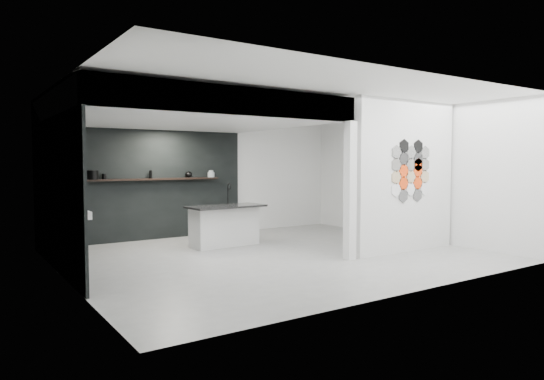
{
  "coord_description": "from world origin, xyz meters",
  "views": [
    {
      "loc": [
        -4.84,
        -7.06,
        1.66
      ],
      "look_at": [
        0.1,
        0.3,
        1.15
      ],
      "focal_mm": 32.0,
      "sensor_mm": 36.0,
      "label": 1
    }
  ],
  "objects": [
    {
      "name": "fascia_beam",
      "position": [
        -1.3,
        -0.92,
        2.55
      ],
      "size": [
        4.4,
        0.16,
        0.4
      ],
      "primitive_type": "cube",
      "color": "silver",
      "rests_on": "corner_column"
    },
    {
      "name": "glass_vase",
      "position": [
        0.15,
        2.87,
        1.4
      ],
      "size": [
        0.12,
        0.12,
        0.15
      ],
      "primitive_type": "cylinder",
      "rotation": [
        0.0,
        0.0,
        -0.13
      ],
      "color": "gray",
      "rests_on": "display_shelf"
    },
    {
      "name": "bay_clad_left",
      "position": [
        -3.47,
        1.0,
        1.18
      ],
      "size": [
        0.04,
        4.0,
        2.35
      ],
      "primitive_type": "cube",
      "color": "black",
      "rests_on": "floor"
    },
    {
      "name": "wall_basin",
      "position": [
        -3.24,
        0.8,
        0.85
      ],
      "size": [
        0.4,
        0.6,
        0.12
      ],
      "primitive_type": "cube",
      "color": "silver",
      "rests_on": "bay_clad_left"
    },
    {
      "name": "display_shelf",
      "position": [
        -1.2,
        2.87,
        1.3
      ],
      "size": [
        3.0,
        0.15,
        0.04
      ],
      "primitive_type": "cube",
      "color": "black",
      "rests_on": "bay_clad_back"
    },
    {
      "name": "bay_clad_back",
      "position": [
        -1.3,
        2.97,
        1.18
      ],
      "size": [
        4.4,
        0.04,
        2.35
      ],
      "primitive_type": "cube",
      "color": "black",
      "rests_on": "floor"
    },
    {
      "name": "bulkhead",
      "position": [
        -1.3,
        1.0,
        2.55
      ],
      "size": [
        4.4,
        4.0,
        0.4
      ],
      "primitive_type": "cube",
      "color": "silver",
      "rests_on": "corner_column"
    },
    {
      "name": "floor",
      "position": [
        0.0,
        0.0,
        -0.01
      ],
      "size": [
        7.0,
        6.0,
        0.01
      ],
      "primitive_type": "cube",
      "color": "gray"
    },
    {
      "name": "glass_bowl",
      "position": [
        0.15,
        2.87,
        1.38
      ],
      "size": [
        0.21,
        0.21,
        0.11
      ],
      "primitive_type": "cylinder",
      "rotation": [
        0.0,
        0.0,
        -0.41
      ],
      "color": "gray",
      "rests_on": "display_shelf"
    },
    {
      "name": "corner_column",
      "position": [
        0.82,
        -1.0,
        1.18
      ],
      "size": [
        0.16,
        0.16,
        2.35
      ],
      "primitive_type": "cube",
      "color": "silver",
      "rests_on": "floor"
    },
    {
      "name": "kitchen_island",
      "position": [
        -0.3,
        1.39,
        0.42
      ],
      "size": [
        1.57,
        0.76,
        1.23
      ],
      "rotation": [
        0.0,
        0.0,
        0.06
      ],
      "color": "silver",
      "rests_on": "floor"
    },
    {
      "name": "partition_panel",
      "position": [
        2.23,
        -1.0,
        1.4
      ],
      "size": [
        2.45,
        0.15,
        2.8
      ],
      "primitive_type": "cube",
      "color": "silver",
      "rests_on": "floor"
    },
    {
      "name": "bottle_dark",
      "position": [
        -1.27,
        2.87,
        1.4
      ],
      "size": [
        0.07,
        0.07,
        0.17
      ],
      "primitive_type": "cylinder",
      "rotation": [
        0.0,
        0.0,
        -0.11
      ],
      "color": "black",
      "rests_on": "display_shelf"
    },
    {
      "name": "utensil_cup",
      "position": [
        -2.23,
        2.87,
        1.38
      ],
      "size": [
        0.1,
        0.1,
        0.11
      ],
      "primitive_type": "cylinder",
      "rotation": [
        0.0,
        0.0,
        -0.13
      ],
      "color": "black",
      "rests_on": "display_shelf"
    },
    {
      "name": "hex_tile_cluster",
      "position": [
        2.26,
        -1.09,
        1.5
      ],
      "size": [
        1.04,
        0.02,
        1.16
      ],
      "color": "white",
      "rests_on": "partition_panel"
    },
    {
      "name": "kettle",
      "position": [
        -0.4,
        2.87,
        1.39
      ],
      "size": [
        0.17,
        0.17,
        0.14
      ],
      "primitive_type": "ellipsoid",
      "rotation": [
        0.0,
        0.0,
        -0.04
      ],
      "color": "black",
      "rests_on": "display_shelf"
    },
    {
      "name": "stockpot",
      "position": [
        -2.45,
        2.87,
        1.41
      ],
      "size": [
        0.28,
        0.28,
        0.18
      ],
      "primitive_type": "cylinder",
      "rotation": [
        0.0,
        0.0,
        -0.38
      ],
      "color": "black",
      "rests_on": "display_shelf"
    }
  ]
}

